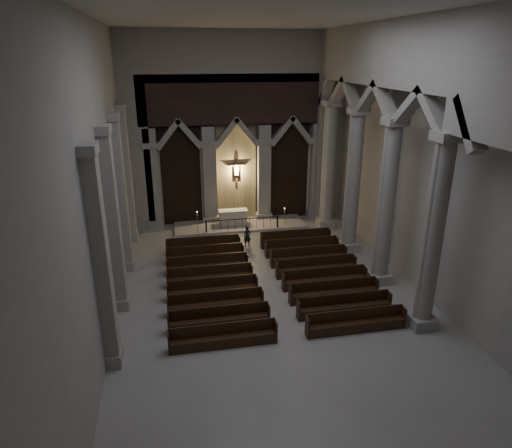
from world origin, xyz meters
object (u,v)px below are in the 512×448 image
Objects in this scene: altar at (233,217)px; altar_rail at (242,223)px; candle_stand_left at (198,229)px; worshipper at (247,236)px; candle_stand_right at (284,222)px; pews at (267,280)px.

altar reaches higher than altar_rail.
worshipper is at bearing -38.79° from candle_stand_left.
altar is 3.37m from candle_stand_right.
pews is at bearing -90.00° from altar_rail.
pews is 4.97m from worshipper.
altar is 1.21m from altar_rail.
candle_stand_right reaches higher than altar_rail.
altar_rail is at bearing 78.98° from worshipper.
candle_stand_left is (-2.39, -1.29, -0.20)m from altar.
candle_stand_right is 0.14× the size of pews.
candle_stand_left reaches higher than candle_stand_right.
altar_rail is 3.52× the size of candle_stand_right.
altar_rail is 7.32m from pews.
worshipper is at bearing -84.38° from altar.
pews is (2.82, -7.16, -0.13)m from candle_stand_left.
candle_stand_right is at bearing 6.38° from altar_rail.
altar_rail is (0.43, -1.13, -0.03)m from altar.
pews is (-0.00, -7.32, -0.30)m from altar_rail.
pews is at bearing -97.78° from worshipper.
candle_stand_left reaches higher than worshipper.
altar_rail is 3.79× the size of worshipper.
altar_rail is at bearing 3.24° from candle_stand_left.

